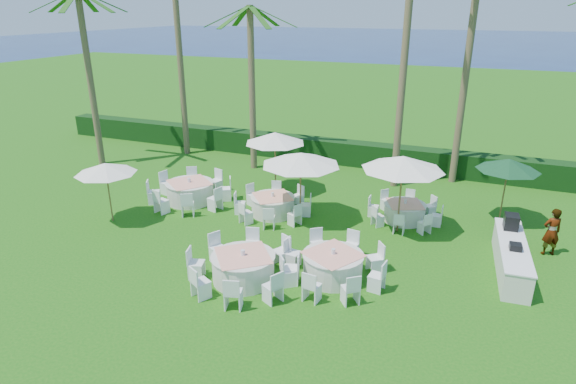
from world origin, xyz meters
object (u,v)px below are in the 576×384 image
(banquet_table_e, at_px, (273,205))
(banquet_table_f, at_px, (404,212))
(umbrella_green, at_px, (509,165))
(staff_person, at_px, (552,232))
(banquet_table_b, at_px, (243,267))
(banquet_table_d, at_px, (190,191))
(umbrella_c, at_px, (275,138))
(umbrella_b, at_px, (301,159))
(buffet_table, at_px, (511,256))
(banquet_table_c, at_px, (333,265))
(umbrella_d, at_px, (403,163))
(umbrella_a, at_px, (106,168))

(banquet_table_e, distance_m, banquet_table_f, 5.16)
(umbrella_green, distance_m, staff_person, 3.05)
(banquet_table_b, distance_m, banquet_table_f, 7.30)
(banquet_table_b, bearing_deg, banquet_table_d, 135.82)
(umbrella_c, bearing_deg, umbrella_green, 1.37)
(banquet_table_f, bearing_deg, umbrella_green, 19.89)
(umbrella_b, xyz_separation_m, buffet_table, (7.47, -1.06, -2.01))
(umbrella_c, distance_m, staff_person, 11.11)
(banquet_table_d, height_order, umbrella_b, umbrella_b)
(umbrella_green, bearing_deg, banquet_table_d, -167.82)
(banquet_table_c, height_order, umbrella_d, umbrella_d)
(banquet_table_d, xyz_separation_m, umbrella_d, (8.71, 0.37, 2.18))
(banquet_table_f, bearing_deg, banquet_table_d, -170.99)
(buffet_table, bearing_deg, banquet_table_e, 172.16)
(banquet_table_b, relative_size, banquet_table_e, 1.11)
(banquet_table_b, height_order, banquet_table_e, banquet_table_b)
(banquet_table_e, bearing_deg, umbrella_c, 110.76)
(buffet_table, bearing_deg, umbrella_d, 158.35)
(banquet_table_b, xyz_separation_m, umbrella_d, (3.74, 5.19, 2.20))
(banquet_table_b, xyz_separation_m, umbrella_green, (7.27, 7.47, 1.88))
(banquet_table_d, xyz_separation_m, umbrella_green, (12.24, 2.64, 1.86))
(banquet_table_c, relative_size, banquet_table_d, 0.94)
(umbrella_b, height_order, staff_person, umbrella_b)
(umbrella_c, height_order, umbrella_green, umbrella_c)
(banquet_table_d, distance_m, buffet_table, 12.55)
(banquet_table_e, relative_size, umbrella_green, 1.19)
(banquet_table_b, distance_m, buffet_table, 8.38)
(banquet_table_c, xyz_separation_m, umbrella_green, (4.80, 6.33, 1.89))
(banquet_table_f, xyz_separation_m, umbrella_green, (3.44, 1.25, 1.95))
(umbrella_a, height_order, buffet_table, umbrella_a)
(banquet_table_e, relative_size, umbrella_c, 1.11)
(umbrella_c, bearing_deg, banquet_table_e, -69.24)
(umbrella_a, bearing_deg, staff_person, 11.92)
(banquet_table_f, height_order, umbrella_a, umbrella_a)
(banquet_table_d, relative_size, umbrella_d, 1.18)
(banquet_table_c, height_order, banquet_table_f, banquet_table_c)
(banquet_table_d, relative_size, umbrella_b, 1.16)
(banquet_table_d, height_order, banquet_table_e, banquet_table_d)
(banquet_table_b, bearing_deg, banquet_table_f, 58.43)
(staff_person, bearing_deg, umbrella_c, -34.61)
(umbrella_green, distance_m, buffet_table, 4.21)
(umbrella_c, relative_size, umbrella_d, 0.93)
(banquet_table_f, xyz_separation_m, staff_person, (4.92, -0.96, 0.46))
(umbrella_b, relative_size, umbrella_d, 1.01)
(banquet_table_b, xyz_separation_m, umbrella_b, (0.06, 4.75, 2.05))
(banquet_table_b, xyz_separation_m, buffet_table, (7.53, 3.69, 0.05))
(banquet_table_d, height_order, umbrella_d, umbrella_d)
(banquet_table_b, bearing_deg, umbrella_green, 45.78)
(umbrella_d, bearing_deg, banquet_table_f, 85.40)
(umbrella_b, relative_size, buffet_table, 0.75)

